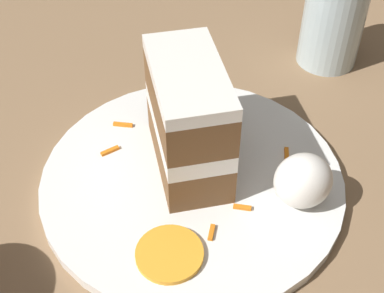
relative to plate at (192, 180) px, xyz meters
The scene contains 8 objects.
ground_plane 0.06m from the plate, 23.14° to the left, with size 6.00×6.00×0.00m, color black.
dining_table 0.05m from the plate, 23.14° to the left, with size 1.06×1.08×0.04m, color #846647.
plate is the anchor object (origin of this frame).
cake_slice 0.06m from the plate, 99.01° to the right, with size 0.07×0.12×0.11m.
cream_dollop 0.10m from the plate, 144.76° to the left, with size 0.05×0.05×0.05m, color white.
orange_garnish 0.09m from the plate, 61.91° to the left, with size 0.06×0.06×0.00m, color orange.
carrot_shreds_scatter 0.03m from the plate, 110.36° to the right, with size 0.17×0.19×0.00m.
drinking_glass 0.26m from the plate, 147.13° to the right, with size 0.07×0.07×0.11m.
Camera 1 is at (0.06, 0.30, 0.41)m, focal length 50.00 mm.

